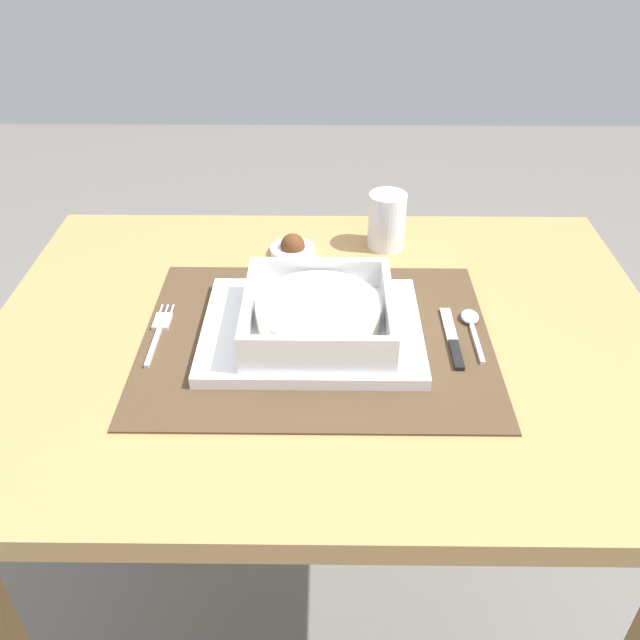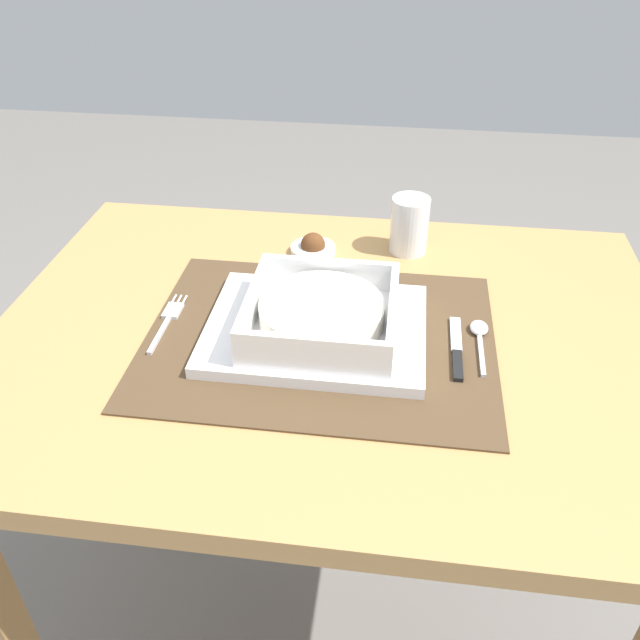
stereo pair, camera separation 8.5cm
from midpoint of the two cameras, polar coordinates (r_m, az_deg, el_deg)
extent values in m
plane|color=slate|center=(1.47, -1.32, -25.46)|extent=(6.00, 6.00, 0.00)
cube|color=#B2844C|center=(0.90, -1.96, -1.70)|extent=(0.91, 0.67, 0.03)
cube|color=olive|center=(1.43, -17.67, -6.67)|extent=(0.05, 0.05, 0.72)
cube|color=olive|center=(1.41, 15.61, -6.98)|extent=(0.05, 0.05, 0.72)
cube|color=#4C3823|center=(0.87, -2.81, -1.63)|extent=(0.45, 0.35, 0.00)
cube|color=white|center=(0.87, -3.21, -0.89)|extent=(0.28, 0.22, 0.02)
cube|color=white|center=(0.86, -2.69, -0.53)|extent=(0.19, 0.19, 0.01)
cube|color=white|center=(0.85, -8.72, 0.91)|extent=(0.01, 0.19, 0.04)
cube|color=white|center=(0.84, 3.32, 0.84)|extent=(0.01, 0.19, 0.04)
cube|color=white|center=(0.77, -3.07, -2.86)|extent=(0.17, 0.01, 0.04)
cube|color=white|center=(0.92, -2.46, 4.02)|extent=(0.17, 0.01, 0.04)
cylinder|color=silver|center=(0.84, -2.73, 0.54)|extent=(0.16, 0.16, 0.03)
cube|color=silver|center=(0.88, -16.52, -2.35)|extent=(0.01, 0.08, 0.00)
cube|color=silver|center=(0.93, -15.67, -0.20)|extent=(0.02, 0.04, 0.00)
cylinder|color=silver|center=(0.95, -15.73, 0.77)|extent=(0.00, 0.02, 0.00)
cylinder|color=silver|center=(0.95, -15.28, 0.77)|extent=(0.00, 0.02, 0.00)
cylinder|color=silver|center=(0.95, -14.83, 0.76)|extent=(0.00, 0.02, 0.00)
cube|color=silver|center=(0.87, 10.85, -2.10)|extent=(0.01, 0.08, 0.00)
ellipsoid|color=silver|center=(0.91, 10.36, 0.19)|extent=(0.02, 0.03, 0.01)
cube|color=black|center=(0.84, 9.06, -3.07)|extent=(0.01, 0.06, 0.01)
cube|color=silver|center=(0.90, 8.56, -0.48)|extent=(0.01, 0.07, 0.00)
cylinder|color=white|center=(1.06, 3.66, 8.41)|extent=(0.06, 0.06, 0.09)
cylinder|color=gold|center=(1.07, 3.63, 7.82)|extent=(0.05, 0.05, 0.06)
cylinder|color=white|center=(1.06, -4.43, 5.85)|extent=(0.07, 0.07, 0.01)
sphere|color=#593319|center=(1.05, -4.45, 6.27)|extent=(0.04, 0.04, 0.04)
camera|label=1|loc=(0.04, -92.86, -2.03)|focal=37.43mm
camera|label=2|loc=(0.04, 87.14, 2.03)|focal=37.43mm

